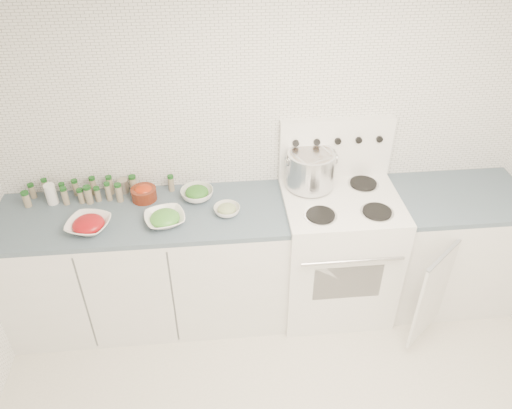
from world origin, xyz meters
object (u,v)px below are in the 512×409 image
object	(u,v)px
stock_pot	(311,168)
bowl_snowpea	(165,218)
stove	(336,249)
bowl_tomato	(89,224)

from	to	relation	value
stock_pot	bowl_snowpea	world-z (taller)	stock_pot
stove	stock_pot	world-z (taller)	stove
bowl_tomato	bowl_snowpea	distance (m)	0.46
bowl_snowpea	bowl_tomato	bearing A→B (deg)	-177.77
stock_pot	bowl_snowpea	xyz separation A→B (m)	(-0.95, -0.27, -0.14)
bowl_tomato	stock_pot	bearing A→B (deg)	11.50
bowl_tomato	bowl_snowpea	size ratio (longest dim) A/B	1.05
stove	bowl_tomato	world-z (taller)	stove
bowl_snowpea	stove	bearing A→B (deg)	5.31
stock_pot	bowl_snowpea	bearing A→B (deg)	-164.23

